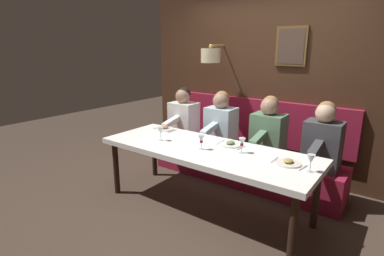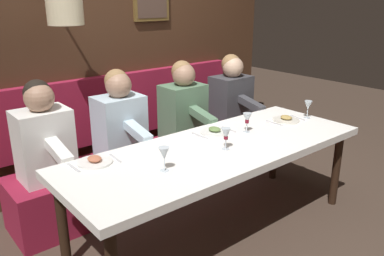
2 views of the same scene
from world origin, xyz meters
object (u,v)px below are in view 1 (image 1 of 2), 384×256
Objects in this scene: diner_middle at (221,122)px; wine_glass_2 at (161,131)px; diner_near at (268,129)px; wine_glass_3 at (242,142)px; dining_table at (206,153)px; wine_glass_0 at (201,139)px; wine_glass_1 at (311,160)px; diner_far at (183,115)px; diner_nearest at (323,138)px.

diner_middle is 1.01m from wine_glass_2.
wine_glass_3 is (-0.79, -0.04, 0.04)m from diner_near.
wine_glass_0 is at bearing 175.82° from dining_table.
diner_middle is at bearing 19.43° from wine_glass_0.
wine_glass_2 is (-0.09, 1.70, 0.00)m from wine_glass_1.
diner_near is 0.70m from diner_middle.
diner_far is at bearing 60.45° from wine_glass_3.
wine_glass_2 is 0.99m from wine_glass_3.
diner_nearest is at bearing -90.00° from diner_far.
wine_glass_3 is at bearing -119.55° from diner_far.
diner_nearest reaches higher than wine_glass_3.
diner_nearest is at bearing -46.68° from wine_glass_0.
dining_table is 3.09× the size of diner_nearest.
diner_far is at bearing 90.00° from diner_near.
dining_table is 3.09× the size of diner_middle.
wine_glass_0 is at bearing -133.83° from diner_far.
diner_nearest is at bearing -37.63° from wine_glass_3.
wine_glass_1 is (-0.88, -1.46, 0.04)m from diner_middle.
wine_glass_2 is at bearing 92.02° from wine_glass_0.
diner_middle is at bearing -90.00° from diner_far.
diner_far reaches higher than wine_glass_1.
diner_nearest is 1.00m from wine_glass_3.
diner_middle reaches higher than wine_glass_0.
wine_glass_0 is at bearing 133.32° from diner_nearest.
dining_table is 14.93× the size of wine_glass_1.
diner_near is 4.82× the size of wine_glass_1.
wine_glass_0 is 1.00× the size of wine_glass_1.
diner_middle reaches higher than wine_glass_1.
dining_table is at bearing 89.89° from wine_glass_1.
dining_table is at bearing 102.39° from wine_glass_3.
diner_middle is (0.00, 0.70, 0.00)m from diner_near.
dining_table is at bearing -4.18° from wine_glass_0.
diner_middle is 0.66m from diner_far.
diner_middle is 4.82× the size of wine_glass_3.
diner_far is 1.61m from wine_glass_3.
diner_far is (0.00, 0.66, 0.00)m from diner_middle.
diner_far reaches higher than dining_table.
diner_far is 4.82× the size of wine_glass_2.
diner_nearest is 1.00× the size of diner_middle.
diner_far is 2.30m from wine_glass_1.
dining_table is 0.61m from wine_glass_2.
wine_glass_3 is (-0.79, -0.74, 0.04)m from diner_middle.
wine_glass_0 is 1.13m from wine_glass_1.
wine_glass_1 is at bearing -86.83° from wine_glass_2.
wine_glass_2 is (-0.98, 0.93, 0.04)m from diner_near.
diner_nearest is 1.87m from wine_glass_2.
wine_glass_2 and wine_glass_3 have the same top height.
diner_nearest and diner_middle have the same top height.
dining_table is 0.96m from diner_middle.
diner_near reaches higher than wine_glass_1.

